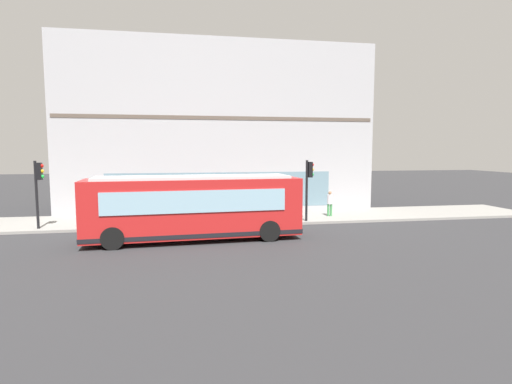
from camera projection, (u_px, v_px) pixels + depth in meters
ground at (237, 237)px, 20.06m from camera, size 120.00×120.00×0.00m
sidewalk_curb at (226, 219)px, 25.00m from camera, size 4.92×40.00×0.15m
building_corner at (216, 130)px, 30.66m from camera, size 7.89×21.54×11.66m
city_bus_nearside at (194, 208)px, 19.25m from camera, size 3.08×10.16×3.07m
traffic_light_near_corner at (309, 179)px, 23.52m from camera, size 0.32×0.49×3.56m
traffic_light_down_block at (39, 181)px, 21.19m from camera, size 0.32×0.49×3.58m
fire_hydrant at (208, 215)px, 23.49m from camera, size 0.35×0.35×0.74m
pedestrian_by_light_pole at (330, 202)px, 25.45m from camera, size 0.32×0.32×1.57m
pedestrian_near_hydrant at (152, 204)px, 24.48m from camera, size 0.32×0.32×1.55m
newspaper_vending_box at (195, 208)px, 25.80m from camera, size 0.44×0.43×0.90m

